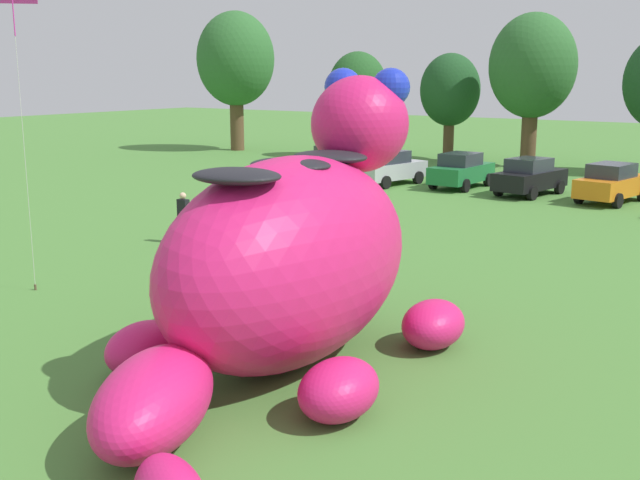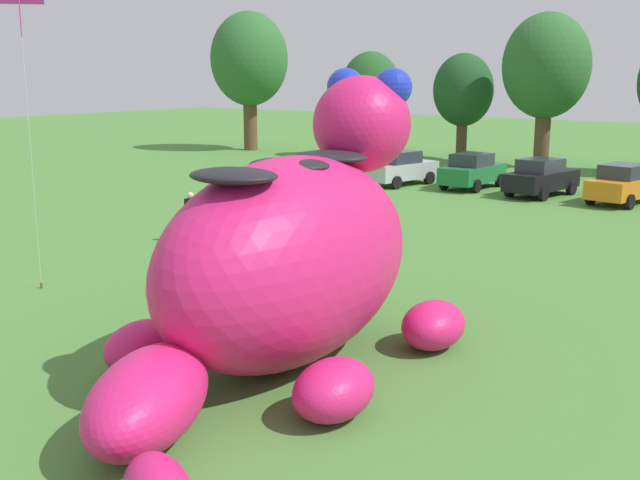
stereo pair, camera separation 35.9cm
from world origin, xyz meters
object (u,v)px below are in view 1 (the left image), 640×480
object	(u,v)px
car_yellow	(337,161)
car_green	(461,170)
car_black	(530,177)
car_silver	(389,168)
giant_inflatable_creature	(291,257)
car_orange	(612,183)
spectator_mid_field	(184,218)
spectator_near_inflatable	(358,202)

from	to	relation	value
car_yellow	car_green	size ratio (longest dim) A/B	1.01
car_black	car_yellow	bearing A→B (deg)	177.72
car_silver	car_black	distance (m)	7.09
giant_inflatable_creature	car_orange	distance (m)	23.19
giant_inflatable_creature	car_black	distance (m)	23.46
car_black	car_orange	size ratio (longest dim) A/B	1.00
car_yellow	car_black	distance (m)	10.91
car_silver	car_orange	xyz separation A→B (m)	(10.74, 0.65, 0.00)
car_green	car_orange	world-z (taller)	same
car_yellow	car_black	bearing A→B (deg)	-2.28
car_black	spectator_mid_field	distance (m)	17.58
car_green	car_black	world-z (taller)	same
car_yellow	car_green	world-z (taller)	same
spectator_near_inflatable	spectator_mid_field	bearing A→B (deg)	-116.54
car_orange	car_green	bearing A→B (deg)	176.91
car_black	spectator_mid_field	world-z (taller)	car_black
car_black	spectator_near_inflatable	distance (m)	10.86
car_black	car_orange	world-z (taller)	same
car_silver	spectator_mid_field	bearing A→B (deg)	-85.78
car_black	spectator_mid_field	xyz separation A→B (m)	(-5.89, -16.57, -0.01)
car_green	car_orange	distance (m)	7.28
car_black	car_silver	bearing A→B (deg)	-174.58
car_black	spectator_mid_field	bearing A→B (deg)	-109.56
car_yellow	spectator_near_inflatable	distance (m)	13.57
giant_inflatable_creature	spectator_near_inflatable	size ratio (longest dim) A/B	6.32
giant_inflatable_creature	car_yellow	distance (m)	27.65
car_silver	car_black	world-z (taller)	same
giant_inflatable_creature	spectator_mid_field	bearing A→B (deg)	144.67
car_silver	car_green	distance (m)	3.63
spectator_mid_field	spectator_near_inflatable	bearing A→B (deg)	63.46
car_yellow	spectator_mid_field	size ratio (longest dim) A/B	2.47
spectator_near_inflatable	car_orange	bearing A→B (deg)	58.04
giant_inflatable_creature	car_black	size ratio (longest dim) A/B	2.50
car_green	car_orange	xyz separation A→B (m)	(7.27, -0.39, 0.00)
car_orange	spectator_mid_field	distance (m)	19.11
car_orange	spectator_mid_field	world-z (taller)	car_orange
car_yellow	car_silver	size ratio (longest dim) A/B	0.97
car_black	car_orange	distance (m)	3.68
giant_inflatable_creature	car_orange	world-z (taller)	giant_inflatable_creature
spectator_mid_field	car_yellow	bearing A→B (deg)	106.44
giant_inflatable_creature	spectator_mid_field	size ratio (longest dim) A/B	6.32
car_black	car_orange	xyz separation A→B (m)	(3.68, -0.02, 0.00)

